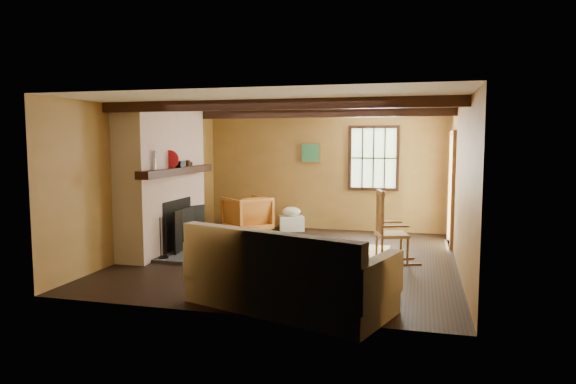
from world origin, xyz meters
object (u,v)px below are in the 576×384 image
(rocking_chair, at_px, (389,232))
(laundry_basket, at_px, (291,223))
(fireplace, at_px, (164,186))
(sofa, at_px, (287,279))
(armchair, at_px, (247,214))

(rocking_chair, distance_m, laundry_basket, 3.19)
(fireplace, height_order, sofa, fireplace)
(sofa, distance_m, armchair, 4.78)
(laundry_basket, relative_size, armchair, 0.61)
(fireplace, bearing_deg, sofa, -41.11)
(sofa, bearing_deg, rocking_chair, 87.66)
(rocking_chair, distance_m, sofa, 2.66)
(sofa, relative_size, laundry_basket, 4.95)
(armchair, bearing_deg, fireplace, 17.76)
(rocking_chair, xyz_separation_m, sofa, (-0.96, -2.47, -0.15))
(rocking_chair, bearing_deg, sofa, 141.82)
(fireplace, relative_size, laundry_basket, 4.80)
(fireplace, xyz_separation_m, laundry_basket, (1.59, 2.41, -0.95))
(rocking_chair, distance_m, armchair, 3.49)
(armchair, bearing_deg, rocking_chair, 97.14)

